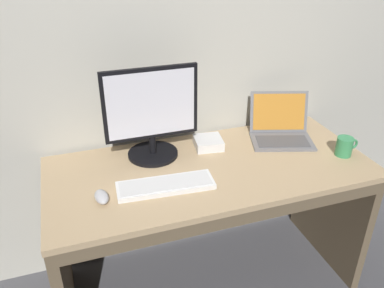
{
  "coord_description": "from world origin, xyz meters",
  "views": [
    {
      "loc": [
        -0.62,
        -1.54,
        1.8
      ],
      "look_at": [
        -0.1,
        0.0,
        0.92
      ],
      "focal_mm": 37.11,
      "sensor_mm": 36.0,
      "label": 1
    }
  ],
  "objects_px": {
    "external_monitor": "(151,116)",
    "wired_keyboard": "(166,185)",
    "external_drive_box": "(208,143)",
    "computer_mouse": "(102,197)",
    "coffee_mug": "(345,146)",
    "laptop_space_gray": "(281,129)"
  },
  "relations": [
    {
      "from": "computer_mouse",
      "to": "external_drive_box",
      "type": "xyz_separation_m",
      "value": [
        0.6,
        0.3,
        0.01
      ]
    },
    {
      "from": "external_monitor",
      "to": "laptop_space_gray",
      "type": "bearing_deg",
      "value": -2.34
    },
    {
      "from": "wired_keyboard",
      "to": "external_monitor",
      "type": "bearing_deg",
      "value": 86.98
    },
    {
      "from": "coffee_mug",
      "to": "computer_mouse",
      "type": "bearing_deg",
      "value": -179.95
    },
    {
      "from": "computer_mouse",
      "to": "coffee_mug",
      "type": "height_order",
      "value": "coffee_mug"
    },
    {
      "from": "external_monitor",
      "to": "external_drive_box",
      "type": "relative_size",
      "value": 3.25
    },
    {
      "from": "wired_keyboard",
      "to": "computer_mouse",
      "type": "distance_m",
      "value": 0.28
    },
    {
      "from": "wired_keyboard",
      "to": "external_drive_box",
      "type": "distance_m",
      "value": 0.43
    },
    {
      "from": "external_monitor",
      "to": "computer_mouse",
      "type": "bearing_deg",
      "value": -134.85
    },
    {
      "from": "wired_keyboard",
      "to": "computer_mouse",
      "type": "bearing_deg",
      "value": -178.68
    },
    {
      "from": "coffee_mug",
      "to": "laptop_space_gray",
      "type": "bearing_deg",
      "value": 128.35
    },
    {
      "from": "laptop_space_gray",
      "to": "external_drive_box",
      "type": "relative_size",
      "value": 2.73
    },
    {
      "from": "computer_mouse",
      "to": "external_drive_box",
      "type": "distance_m",
      "value": 0.67
    },
    {
      "from": "laptop_space_gray",
      "to": "coffee_mug",
      "type": "relative_size",
      "value": 3.22
    },
    {
      "from": "external_monitor",
      "to": "coffee_mug",
      "type": "distance_m",
      "value": 0.99
    },
    {
      "from": "computer_mouse",
      "to": "external_drive_box",
      "type": "height_order",
      "value": "external_drive_box"
    },
    {
      "from": "laptop_space_gray",
      "to": "coffee_mug",
      "type": "distance_m",
      "value": 0.35
    },
    {
      "from": "external_monitor",
      "to": "external_drive_box",
      "type": "distance_m",
      "value": 0.36
    },
    {
      "from": "laptop_space_gray",
      "to": "wired_keyboard",
      "type": "distance_m",
      "value": 0.78
    },
    {
      "from": "external_monitor",
      "to": "wired_keyboard",
      "type": "relative_size",
      "value": 1.05
    },
    {
      "from": "computer_mouse",
      "to": "coffee_mug",
      "type": "distance_m",
      "value": 1.23
    },
    {
      "from": "external_monitor",
      "to": "coffee_mug",
      "type": "relative_size",
      "value": 3.83
    }
  ]
}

